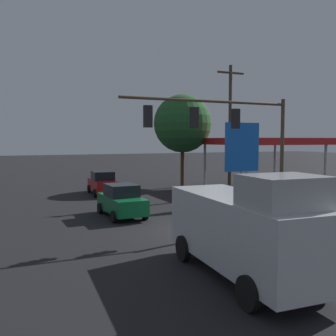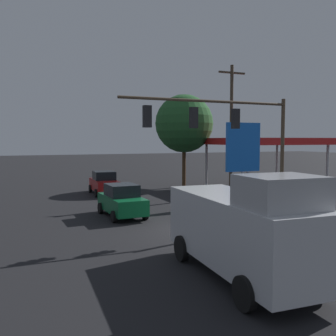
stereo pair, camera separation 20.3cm
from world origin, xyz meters
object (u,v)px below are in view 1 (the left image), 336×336
Objects in this scene: sedan_waiting at (121,201)px; street_tree at (182,124)px; price_sign at (242,149)px; sedan_far at (103,183)px; delivery_truck at (245,228)px; traffic_signal_assembly at (227,129)px; utility_pole at (230,128)px.

sedan_waiting is 0.50× the size of street_tree.
price_sign is 1.29× the size of sedan_far.
street_tree is at bearing 161.89° from delivery_truck.
traffic_signal_assembly is 2.08× the size of sedan_waiting.
traffic_signal_assembly is 1.04× the size of street_tree.
street_tree reaches higher than sedan_waiting.
utility_pole is at bearing 63.84° from sedan_far.
delivery_truck is (8.47, 12.29, -2.20)m from price_sign.
price_sign is 1.30× the size of sedan_waiting.
sedan_far is (9.19, -5.03, -4.57)m from utility_pole.
price_sign is 0.65× the size of street_tree.
sedan_waiting is 15.53m from street_tree.
sedan_far is (2.77, -14.56, -4.12)m from traffic_signal_assembly.
delivery_truck is 1.56× the size of sedan_waiting.
sedan_waiting is at bearing -4.87° from sedan_far.
utility_pole is (-6.41, -9.53, 0.45)m from traffic_signal_assembly.
delivery_truck is 0.78× the size of street_tree.
street_tree is at bearing -91.37° from price_sign.
traffic_signal_assembly is 8.17m from price_sign.
utility_pole is 6.86m from street_tree.
price_sign reaches higher than sedan_far.
sedan_far is 0.65× the size of delivery_truck.
sedan_waiting is at bearing -172.96° from delivery_truck.
sedan_far is (8.01, -8.40, -2.94)m from price_sign.
street_tree is (-8.71, -22.43, 4.39)m from delivery_truck.
utility_pole is at bearing 111.45° from sedan_waiting.
delivery_truck reaches higher than sedan_waiting.
sedan_far is 1.01× the size of sedan_waiting.
sedan_far is at bearing -178.15° from delivery_truck.
utility_pole is 1.82× the size of price_sign.
sedan_far is 9.88m from street_tree.
price_sign is 11.97m from sedan_far.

